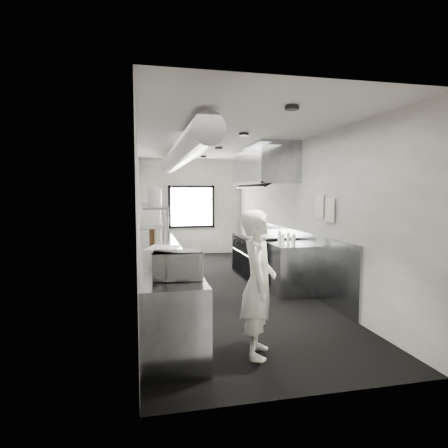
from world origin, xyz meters
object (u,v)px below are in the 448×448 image
cutting_board (162,248)px  squeeze_bottle_a (294,241)px  deli_tub_a (160,272)px  plate_stack_a (155,199)px  far_work_table (153,244)px  bottle_station (289,269)px  plate_stack_b (155,197)px  squeeze_bottle_e (280,237)px  plate_stack_d (153,195)px  range (260,255)px  small_plate (173,255)px  prep_counter (160,272)px  microwave (178,265)px  squeeze_bottle_c (288,239)px  pass_shelf (154,206)px  deli_tub_b (154,263)px  line_cook (258,283)px  plate_stack_c (154,196)px  exhaust_hood (263,166)px  squeeze_bottle_d (283,239)px  squeeze_bottle_b (293,241)px  knife_block (153,235)px

cutting_board → squeeze_bottle_a: (2.25, -0.23, 0.09)m
deli_tub_a → plate_stack_a: size_ratio=0.53×
far_work_table → bottle_station: bearing=-59.5°
plate_stack_b → plate_stack_a: bearing=-91.7°
squeeze_bottle_e → plate_stack_d: bearing=135.6°
range → squeeze_bottle_a: 1.75m
small_plate → far_work_table: bearing=91.7°
prep_counter → microwave: 2.54m
bottle_station → squeeze_bottle_c: size_ratio=4.65×
plate_stack_d → prep_counter: bearing=-89.4°
cutting_board → microwave: bearing=-88.8°
far_work_table → squeeze_bottle_a: size_ratio=6.06×
pass_shelf → bottle_station: pass_shelf is taller
deli_tub_a → squeeze_bottle_a: size_ratio=0.75×
range → microwave: bearing=-120.0°
deli_tub_b → plate_stack_b: size_ratio=0.41×
line_cook → plate_stack_a: bearing=35.8°
plate_stack_c → plate_stack_d: size_ratio=0.88×
range → plate_stack_d: bearing=154.1°
line_cook → exhaust_hood: bearing=-0.4°
small_plate → squeeze_bottle_a: size_ratio=0.90×
exhaust_hood → squeeze_bottle_c: bearing=-88.7°
far_work_table → cutting_board: (0.02, -3.93, 0.46)m
prep_counter → plate_stack_c: plate_stack_c is taller
plate_stack_d → plate_stack_a: bearing=-90.8°
range → squeeze_bottle_d: (0.02, -1.30, 0.51)m
pass_shelf → exhaust_hood: bearing=-7.5°
squeeze_bottle_a → squeeze_bottle_e: 0.55m
deli_tub_b → plate_stack_b: (0.13, 2.90, 0.79)m
small_plate → squeeze_bottle_c: bearing=20.6°
squeeze_bottle_a → prep_counter: bearing=168.5°
deli_tub_b → cutting_board: deli_tub_b is taller
cutting_board → plate_stack_a: bearing=94.4°
deli_tub_a → bottle_station: bearing=41.5°
prep_counter → squeeze_bottle_b: 2.37m
plate_stack_c → deli_tub_a: bearing=-91.1°
knife_block → far_work_table: bearing=100.0°
squeeze_bottle_b → line_cook: bearing=-121.4°
prep_counter → squeeze_bottle_a: size_ratio=30.28×
range → squeeze_bottle_b: squeeze_bottle_b is taller
line_cook → squeeze_bottle_c: size_ratio=8.49×
deli_tub_b → squeeze_bottle_e: squeeze_bottle_e is taller
cutting_board → squeeze_bottle_e: (2.19, 0.31, 0.09)m
squeeze_bottle_b → squeeze_bottle_d: bearing=102.6°
knife_block → plate_stack_d: plate_stack_d is taller
line_cook → far_work_table: bearing=27.2°
prep_counter → range: range is taller
squeeze_bottle_e → bottle_station: bearing=-73.1°
squeeze_bottle_e → deli_tub_a: bearing=-133.9°
prep_counter → squeeze_bottle_c: squeeze_bottle_c is taller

